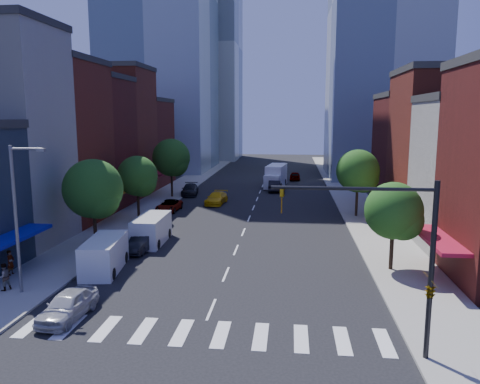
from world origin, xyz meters
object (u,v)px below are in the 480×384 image
object	(u,v)px
parked_car_third	(169,206)
cargo_van_near	(104,255)
cargo_van_far	(151,230)
traffic_car_far	(295,176)
pedestrian_near	(10,262)
traffic_car_oncoming	(274,186)
parked_car_front	(68,305)
parked_car_rear	(190,190)
taxi	(216,198)
box_truck	(276,176)
pedestrian_far	(4,277)
parked_car_second	(142,243)

from	to	relation	value
parked_car_third	cargo_van_near	size ratio (longest dim) A/B	0.82
cargo_van_far	traffic_car_far	xyz separation A→B (m)	(12.60, 41.91, -0.45)
parked_car_third	cargo_van_near	bearing A→B (deg)	-84.83
traffic_car_far	pedestrian_near	bearing A→B (deg)	69.99
cargo_van_far	parked_car_third	bearing A→B (deg)	97.13
parked_car_third	traffic_car_oncoming	distance (m)	19.58
parked_car_front	parked_car_rear	distance (m)	40.17
parked_car_third	taxi	world-z (taller)	taxi
traffic_car_oncoming	box_truck	bearing A→B (deg)	-91.74
taxi	pedestrian_near	distance (m)	29.58
cargo_van_near	box_truck	distance (m)	43.21
parked_car_third	traffic_car_far	distance (m)	31.87
pedestrian_far	parked_car_front	bearing A→B (deg)	89.09
parked_car_third	pedestrian_far	world-z (taller)	pedestrian_far
parked_car_third	parked_car_rear	xyz separation A→B (m)	(0.00, 11.27, 0.11)
parked_car_rear	pedestrian_near	distance (m)	34.54
taxi	box_truck	xyz separation A→B (m)	(6.85, 15.70, 0.84)
traffic_car_oncoming	pedestrian_near	xyz separation A→B (m)	(-16.55, -38.71, 0.19)
cargo_van_far	box_truck	size ratio (longest dim) A/B	0.66
cargo_van_far	pedestrian_far	xyz separation A→B (m)	(-5.70, -12.10, -0.16)
box_truck	parked_car_third	bearing A→B (deg)	-111.90
traffic_car_oncoming	box_truck	distance (m)	4.98
pedestrian_far	box_truck	bearing A→B (deg)	-170.08
parked_car_rear	traffic_car_oncoming	bearing A→B (deg)	14.16
parked_car_third	traffic_car_far	xyz separation A→B (m)	(14.60, 28.33, 0.07)
parked_car_front	cargo_van_far	distance (m)	15.27
parked_car_third	pedestrian_near	bearing A→B (deg)	-99.55
cargo_van_near	traffic_car_far	size ratio (longest dim) A/B	1.35
cargo_van_far	taxi	distance (m)	18.82
parked_car_second	parked_car_rear	world-z (taller)	parked_car_rear
traffic_car_far	pedestrian_far	world-z (taller)	pedestrian_far
traffic_car_far	box_truck	world-z (taller)	box_truck
taxi	pedestrian_far	world-z (taller)	pedestrian_far
parked_car_front	cargo_van_near	bearing A→B (deg)	101.79
traffic_car_oncoming	pedestrian_near	world-z (taller)	pedestrian_near
parked_car_third	taxi	distance (m)	6.90
parked_car_rear	traffic_car_far	world-z (taller)	parked_car_rear
taxi	traffic_car_oncoming	xyz separation A→B (m)	(6.84, 10.77, 0.08)
cargo_van_near	traffic_car_far	distance (m)	51.34
box_truck	pedestrian_near	xyz separation A→B (m)	(-16.56, -43.64, -0.56)
parked_car_front	taxi	size ratio (longest dim) A/B	0.88
parked_car_third	box_truck	xyz separation A→B (m)	(11.56, 20.73, 0.91)
parked_car_rear	pedestrian_far	size ratio (longest dim) A/B	3.05
cargo_van_near	traffic_car_oncoming	xyz separation A→B (m)	(10.67, 36.94, -0.34)
box_truck	cargo_van_near	bearing A→B (deg)	-97.06
parked_car_front	traffic_car_far	xyz separation A→B (m)	(12.60, 57.18, -0.03)
box_truck	pedestrian_far	xyz separation A→B (m)	(-15.26, -46.42, -0.56)
parked_car_third	cargo_van_near	xyz separation A→B (m)	(0.89, -21.14, 0.50)
box_truck	pedestrian_near	size ratio (longest dim) A/B	4.95
box_truck	pedestrian_far	bearing A→B (deg)	-100.95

